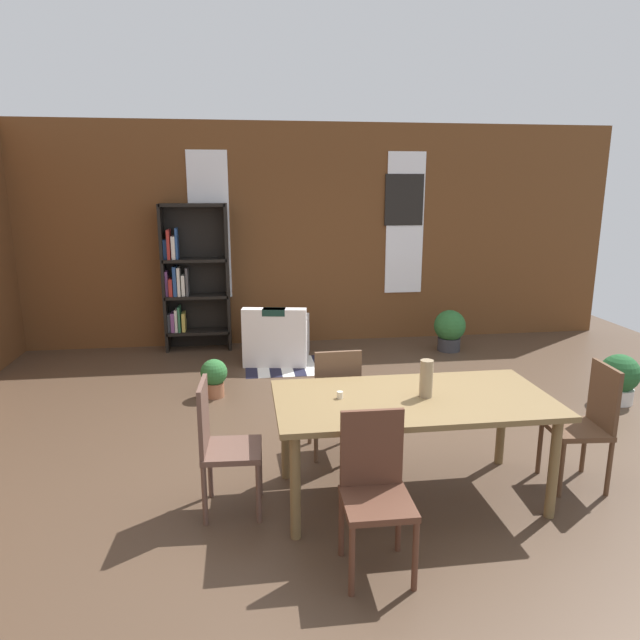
# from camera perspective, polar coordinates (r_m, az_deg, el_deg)

# --- Properties ---
(ground_plane) EXTENTS (10.31, 10.31, 0.00)m
(ground_plane) POSITION_cam_1_polar(r_m,az_deg,el_deg) (4.89, 4.44, -13.88)
(ground_plane) COLOR #4D392A
(back_wall_brick) EXTENTS (8.93, 0.12, 3.09)m
(back_wall_brick) POSITION_cam_1_polar(r_m,az_deg,el_deg) (8.20, -1.12, 8.50)
(back_wall_brick) COLOR brown
(back_wall_brick) RESTS_ON ground
(window_pane_0) EXTENTS (0.55, 0.02, 2.01)m
(window_pane_0) POSITION_cam_1_polar(r_m,az_deg,el_deg) (8.07, -11.03, 9.29)
(window_pane_0) COLOR white
(window_pane_1) EXTENTS (0.55, 0.02, 2.01)m
(window_pane_1) POSITION_cam_1_polar(r_m,az_deg,el_deg) (8.39, 8.51, 9.53)
(window_pane_1) COLOR white
(dining_table) EXTENTS (1.96, 0.99, 0.77)m
(dining_table) POSITION_cam_1_polar(r_m,az_deg,el_deg) (4.14, 9.28, -8.68)
(dining_table) COLOR brown
(dining_table) RESTS_ON ground
(vase_on_table) EXTENTS (0.09, 0.09, 0.27)m
(vase_on_table) POSITION_cam_1_polar(r_m,az_deg,el_deg) (4.09, 10.61, -5.79)
(vase_on_table) COLOR #998466
(vase_on_table) RESTS_ON dining_table
(tealight_candle_0) EXTENTS (0.04, 0.04, 0.05)m
(tealight_candle_0) POSITION_cam_1_polar(r_m,az_deg,el_deg) (4.03, 2.01, -7.52)
(tealight_candle_0) COLOR silver
(tealight_candle_0) RESTS_ON dining_table
(dining_chair_head_left) EXTENTS (0.42, 0.42, 0.95)m
(dining_chair_head_left) POSITION_cam_1_polar(r_m,az_deg,el_deg) (4.05, -9.89, -11.99)
(dining_chair_head_left) COLOR brown
(dining_chair_head_left) RESTS_ON ground
(dining_chair_head_right) EXTENTS (0.43, 0.43, 0.95)m
(dining_chair_head_right) POSITION_cam_1_polar(r_m,az_deg,el_deg) (4.77, 25.19, -9.17)
(dining_chair_head_right) COLOR brown
(dining_chair_head_right) RESTS_ON ground
(dining_chair_far_left) EXTENTS (0.41, 0.41, 0.95)m
(dining_chair_far_left) POSITION_cam_1_polar(r_m,az_deg,el_deg) (4.77, 1.54, -7.83)
(dining_chair_far_left) COLOR brown
(dining_chair_far_left) RESTS_ON ground
(dining_chair_near_left) EXTENTS (0.41, 0.41, 0.95)m
(dining_chair_near_left) POSITION_cam_1_polar(r_m,az_deg,el_deg) (3.48, 5.54, -16.33)
(dining_chair_near_left) COLOR #533022
(dining_chair_near_left) RESTS_ON ground
(bookshelf_tall) EXTENTS (0.89, 0.32, 2.00)m
(bookshelf_tall) POSITION_cam_1_polar(r_m,az_deg,el_deg) (7.98, -12.85, 4.10)
(bookshelf_tall) COLOR black
(bookshelf_tall) RESTS_ON ground
(armchair_white) EXTENTS (0.93, 0.93, 0.75)m
(armchair_white) POSITION_cam_1_polar(r_m,az_deg,el_deg) (7.43, -4.33, -1.97)
(armchair_white) COLOR white
(armchair_white) RESTS_ON ground
(potted_plant_by_shelf) EXTENTS (0.40, 0.40, 0.52)m
(potted_plant_by_shelf) POSITION_cam_1_polar(r_m,az_deg,el_deg) (6.76, 27.80, -5.13)
(potted_plant_by_shelf) COLOR silver
(potted_plant_by_shelf) RESTS_ON ground
(potted_plant_corner) EXTENTS (0.29, 0.29, 0.42)m
(potted_plant_corner) POSITION_cam_1_polar(r_m,az_deg,el_deg) (6.26, -10.58, -5.56)
(potted_plant_corner) COLOR #9E6042
(potted_plant_corner) RESTS_ON ground
(potted_plant_window) EXTENTS (0.43, 0.43, 0.57)m
(potted_plant_window) POSITION_cam_1_polar(r_m,az_deg,el_deg) (8.04, 12.88, -0.88)
(potted_plant_window) COLOR #333338
(potted_plant_window) RESTS_ON ground
(striped_rug) EXTENTS (1.18, 0.85, 0.01)m
(striped_rug) POSITION_cam_1_polar(r_m,az_deg,el_deg) (7.25, -2.83, -4.60)
(striped_rug) COLOR #1E1E33
(striped_rug) RESTS_ON ground
(framed_picture) EXTENTS (0.56, 0.03, 0.72)m
(framed_picture) POSITION_cam_1_polar(r_m,az_deg,el_deg) (8.37, 8.44, 11.84)
(framed_picture) COLOR black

